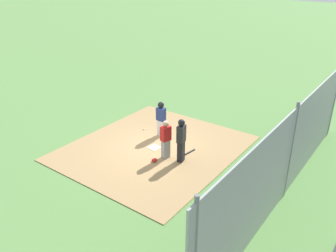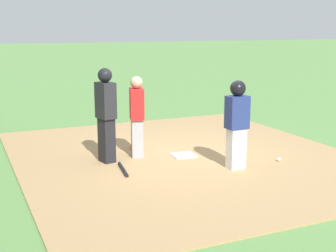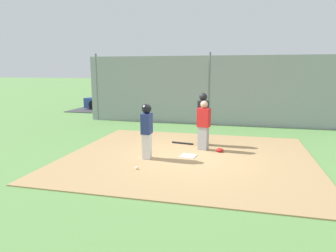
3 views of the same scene
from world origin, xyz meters
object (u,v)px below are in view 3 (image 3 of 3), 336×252
Objects in this scene: runner at (147,128)px; catcher at (204,125)px; baseball_bat at (183,143)px; parked_car_blue at (118,100)px; baseball at (137,168)px; catcher_mask at (220,150)px; parked_car_green at (219,101)px; umpire at (203,118)px; home_plate at (188,156)px; parked_car_dark at (314,104)px.

catcher is at bearing 41.61° from runner.
parked_car_blue is (5.77, -8.00, 0.55)m from baseball_bat.
catcher is 2.00m from runner.
catcher is 10.79m from parked_car_blue.
catcher is 2.86m from baseball.
catcher_mask is 0.05× the size of parked_car_blue.
parked_car_blue reaches higher than baseball_bat.
catcher_mask reaches higher than baseball_bat.
parked_car_green and parked_car_blue have the same top height.
runner is at bearing -88.27° from baseball.
umpire is 2.42m from runner.
home_plate is 0.28× the size of runner.
parked_car_dark is at bearing 9.39° from parked_car_blue.
home_plate is 11.30m from parked_car_blue.
catcher is at bearing -27.17° from baseball_bat.
catcher_mask is 2.95m from baseball.
home_plate is 0.25× the size of umpire.
parked_car_dark and parked_car_green have the same top height.
catcher_mask reaches higher than home_plate.
baseball_bat is (0.45, -1.42, 0.02)m from home_plate.
home_plate is 1.52m from runner.
catcher is 0.36× the size of parked_car_green.
baseball_bat is 0.18× the size of parked_car_dark.
baseball is at bearing -93.93° from baseball_bat.
umpire is 3.40m from baseball.
baseball is at bearing -58.09° from parked_car_blue.
umpire is 2.28× the size of baseball_bat.
baseball reaches higher than baseball_bat.
umpire reaches higher than parked_car_green.
runner is at bearing 77.01° from parked_car_green.
parked_car_blue is (5.12, -10.91, 0.55)m from baseball.
home_plate is 0.10× the size of parked_car_blue.
parked_car_green is (-1.21, -11.18, -0.32)m from runner.
catcher is 9.84m from parked_car_green.
catcher_mask is (-0.88, -0.70, 0.05)m from home_plate.
runner reaches higher than catcher_mask.
catcher_mask reaches higher than baseball.
baseball_bat is at bearing -72.50° from home_plate.
umpire is at bearing 16.02° from baseball_bat.
parked_car_dark is 5.52m from parked_car_green.
runner is at bearing 30.66° from catcher_mask.
baseball_bat is 1.51m from catcher_mask.
parked_car_blue is at bearing 134.55° from baseball_bat.
parked_car_dark is at bearing 135.46° from umpire.
parked_car_blue is (6.56, -8.57, -0.24)m from catcher.
catcher is 1.25m from baseball_bat.
catcher is at bearing -45.80° from parked_car_blue.
umpire is 1.36m from catcher_mask.
catcher reaches higher than baseball_bat.
parked_car_blue is (5.09, -9.91, -0.32)m from runner.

